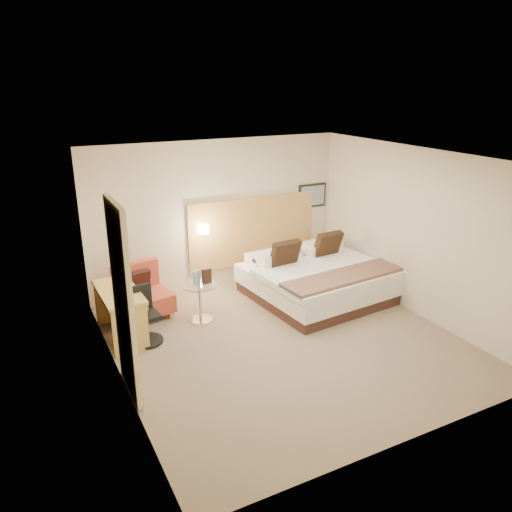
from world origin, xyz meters
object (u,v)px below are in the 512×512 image
lounge_chair (142,296)px  desk (121,300)px  bed (316,279)px  desk_chair (144,320)px  side_table (200,300)px

lounge_chair → desk: lounge_chair is taller
bed → desk_chair: bearing=-176.3°
lounge_chair → desk: size_ratio=0.75×
side_table → desk: size_ratio=0.51×
bed → desk_chair: bed is taller
lounge_chair → bed: bearing=-13.0°
lounge_chair → desk_chair: 0.90m
desk → desk_chair: desk_chair is taller
lounge_chair → side_table: lounge_chair is taller
side_table → desk_chair: bearing=-164.3°
lounge_chair → side_table: (0.77, -0.60, 0.01)m
bed → lounge_chair: size_ratio=2.58×
desk_chair → lounge_chair: bearing=77.1°
lounge_chair → desk_chair: size_ratio=1.08×
lounge_chair → desk: 0.77m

